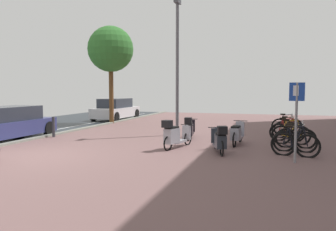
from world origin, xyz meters
TOP-DOWN VIEW (x-y plane):
  - ground at (1.43, 0.00)m, footprint 21.00×40.00m
  - bicycle_rack_00 at (7.49, 2.42)m, footprint 1.43×0.48m
  - bicycle_rack_01 at (7.53, 3.21)m, footprint 1.39×0.48m
  - bicycle_rack_02 at (7.61, 3.99)m, footprint 1.37×0.48m
  - bicycle_rack_03 at (7.49, 4.78)m, footprint 1.41×0.48m
  - bicycle_rack_04 at (7.39, 5.56)m, footprint 1.36×0.48m
  - bicycle_rack_05 at (7.42, 6.35)m, footprint 1.25×0.47m
  - bicycle_rack_06 at (7.51, 7.13)m, footprint 1.25×0.48m
  - bicycle_rack_07 at (7.48, 7.92)m, footprint 1.39×0.48m
  - scooter_near at (5.25, 2.20)m, footprint 0.82×1.68m
  - scooter_mid at (3.63, 4.81)m, footprint 0.58×1.73m
  - scooter_far at (3.64, 2.60)m, footprint 0.78×1.79m
  - scooter_extra at (5.61, 3.99)m, footprint 0.52×1.83m
  - parked_car_near at (-3.40, 2.46)m, footprint 1.85×4.28m
  - parked_car_far at (-3.36, 12.14)m, footprint 1.81×4.28m
  - parking_sign at (7.44, 1.50)m, footprint 0.40×0.07m
  - lamp_post at (2.81, 5.86)m, footprint 0.20×0.52m
  - street_tree at (-2.41, 9.67)m, footprint 2.71×2.71m
  - bollard_far at (-2.05, 3.68)m, footprint 0.12×0.12m

SIDE VIEW (x-z plane):
  - ground at x=1.43m, z-range -0.09..0.04m
  - bicycle_rack_05 at x=7.42m, z-range -0.14..0.79m
  - bicycle_rack_06 at x=7.51m, z-range -0.14..0.79m
  - bicycle_rack_02 at x=7.61m, z-range -0.15..0.83m
  - bicycle_rack_04 at x=7.39m, z-range -0.15..0.84m
  - bicycle_rack_01 at x=7.53m, z-range -0.15..0.84m
  - bicycle_rack_07 at x=7.48m, z-range -0.15..0.84m
  - bicycle_rack_03 at x=7.49m, z-range -0.15..0.85m
  - bicycle_rack_00 at x=7.49m, z-range -0.15..0.86m
  - scooter_extra at x=5.61m, z-range -0.03..0.83m
  - scooter_near at x=5.25m, z-range -0.05..0.90m
  - scooter_mid at x=3.63m, z-range -0.05..0.91m
  - bollard_far at x=-2.05m, z-range 0.00..0.87m
  - scooter_far at x=3.64m, z-range -0.06..0.98m
  - parked_car_near at x=-3.40m, z-range -0.03..1.31m
  - parked_car_far at x=-3.36m, z-range -0.03..1.39m
  - parking_sign at x=7.44m, z-range 0.27..2.48m
  - lamp_post at x=2.81m, z-range 0.32..6.24m
  - street_tree at x=-2.41m, z-range 1.50..7.29m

